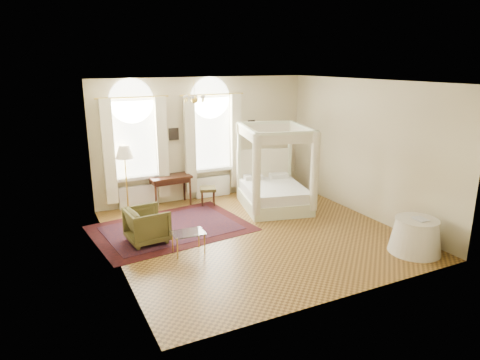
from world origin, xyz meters
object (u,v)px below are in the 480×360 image
object	(u,v)px
nightstand	(275,179)
canopy_bed	(274,190)
armchair	(147,225)
coffee_table	(188,234)
side_table	(416,236)
writing_desk	(170,180)
floor_lamp	(125,156)
stool	(208,190)

from	to	relation	value
nightstand	canopy_bed	bearing A→B (deg)	-121.68
canopy_bed	nightstand	xyz separation A→B (m)	(0.84, 1.36, -0.15)
canopy_bed	armchair	size ratio (longest dim) A/B	2.77
coffee_table	side_table	xyz separation A→B (m)	(4.08, -1.95, -0.05)
coffee_table	writing_desk	bearing A→B (deg)	79.19
floor_lamp	canopy_bed	bearing A→B (deg)	-21.32
nightstand	floor_lamp	distance (m)	4.47
coffee_table	floor_lamp	bearing A→B (deg)	100.51
floor_lamp	side_table	xyz separation A→B (m)	(4.64, -4.95, -1.11)
writing_desk	floor_lamp	world-z (taller)	floor_lamp
canopy_bed	stool	xyz separation A→B (m)	(-1.46, 0.97, -0.09)
canopy_bed	nightstand	distance (m)	1.61
coffee_table	side_table	bearing A→B (deg)	-25.56
stool	coffee_table	bearing A→B (deg)	-119.51
canopy_bed	coffee_table	xyz separation A→B (m)	(-2.93, -1.63, -0.09)
floor_lamp	side_table	world-z (taller)	floor_lamp
nightstand	stool	size ratio (longest dim) A/B	1.28
canopy_bed	coffee_table	distance (m)	3.36
nightstand	side_table	xyz separation A→B (m)	(0.31, -4.95, 0.01)
nightstand	armchair	bearing A→B (deg)	-154.35
writing_desk	armchair	xyz separation A→B (m)	(-1.16, -2.10, -0.31)
side_table	floor_lamp	bearing A→B (deg)	133.16
coffee_table	side_table	size ratio (longest dim) A/B	0.64
nightstand	coffee_table	bearing A→B (deg)	-141.57
writing_desk	stool	xyz separation A→B (m)	(0.90, -0.39, -0.29)
armchair	floor_lamp	xyz separation A→B (m)	(0.03, 2.10, 1.08)
armchair	coffee_table	size ratio (longest dim) A/B	1.25
side_table	nightstand	bearing A→B (deg)	93.58
writing_desk	armchair	bearing A→B (deg)	-119.00
canopy_bed	side_table	size ratio (longest dim) A/B	2.22
writing_desk	floor_lamp	size ratio (longest dim) A/B	0.64
armchair	side_table	xyz separation A→B (m)	(4.67, -2.85, -0.03)
writing_desk	coffee_table	distance (m)	3.06
armchair	coffee_table	world-z (taller)	armchair
armchair	floor_lamp	world-z (taller)	floor_lamp
nightstand	floor_lamp	bearing A→B (deg)	180.00
side_table	stool	bearing A→B (deg)	119.80
coffee_table	floor_lamp	distance (m)	3.23
stool	floor_lamp	world-z (taller)	floor_lamp
stool	armchair	world-z (taller)	armchair
floor_lamp	side_table	bearing A→B (deg)	-46.84
nightstand	writing_desk	distance (m)	3.22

